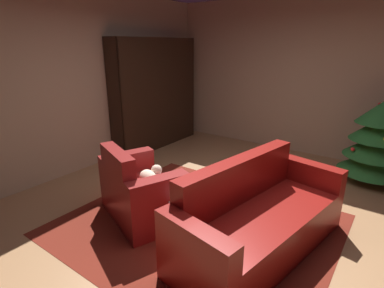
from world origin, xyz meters
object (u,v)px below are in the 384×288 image
at_px(couch_red, 258,220).
at_px(book_stack_on_table, 200,187).
at_px(bottle_on_table, 212,181).
at_px(bookshelf_unit, 161,96).
at_px(armchair_red, 140,193).
at_px(decorated_tree, 377,142).
at_px(coffee_table, 196,195).

relative_size(couch_red, book_stack_on_table, 9.46).
distance_m(book_stack_on_table, bottle_on_table, 0.16).
distance_m(bookshelf_unit, bottle_on_table, 3.02).
bearing_deg(couch_red, armchair_red, -168.45).
relative_size(armchair_red, decorated_tree, 1.01).
distance_m(bookshelf_unit, couch_red, 3.62).
height_order(couch_red, coffee_table, couch_red).
relative_size(couch_red, bottle_on_table, 7.79).
bearing_deg(book_stack_on_table, bookshelf_unit, 139.29).
height_order(armchair_red, decorated_tree, decorated_tree).
bearing_deg(decorated_tree, bottle_on_table, -120.03).
bearing_deg(couch_red, decorated_tree, 73.22).
bearing_deg(coffee_table, book_stack_on_table, 50.35).
bearing_deg(bookshelf_unit, book_stack_on_table, -40.71).
height_order(bookshelf_unit, couch_red, bookshelf_unit).
distance_m(couch_red, bottle_on_table, 0.66).
relative_size(coffee_table, decorated_tree, 0.59).
distance_m(couch_red, coffee_table, 0.73).
xyz_separation_m(couch_red, decorated_tree, (0.74, 2.45, 0.31)).
distance_m(coffee_table, book_stack_on_table, 0.11).
relative_size(couch_red, decorated_tree, 1.72).
bearing_deg(bookshelf_unit, armchair_red, -54.18).
distance_m(bottle_on_table, decorated_tree, 2.69).
relative_size(bookshelf_unit, armchair_red, 1.68).
bearing_deg(decorated_tree, armchair_red, -127.55).
bearing_deg(bottle_on_table, book_stack_on_table, -124.46).
distance_m(bookshelf_unit, coffee_table, 3.06).
height_order(couch_red, decorated_tree, decorated_tree).
xyz_separation_m(couch_red, book_stack_on_table, (-0.69, -0.00, 0.17)).
bearing_deg(bottle_on_table, coffee_table, -125.69).
relative_size(bookshelf_unit, coffee_table, 2.91).
bearing_deg(bottle_on_table, armchair_red, -152.10).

